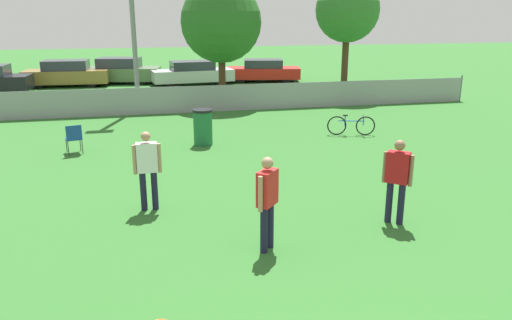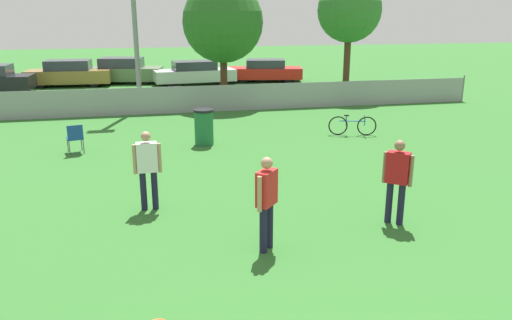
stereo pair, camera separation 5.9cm
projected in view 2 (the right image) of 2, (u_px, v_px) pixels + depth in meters
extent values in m
cube|color=gray|center=(195.00, 99.00, 20.66)|extent=(25.06, 0.03, 1.10)
cylinder|color=slate|center=(463.00, 88.00, 23.28)|extent=(0.07, 0.07, 1.21)
cylinder|color=#4C331E|center=(224.00, 78.00, 22.57)|extent=(0.32, 0.32, 2.28)
sphere|color=#286023|center=(223.00, 22.00, 21.87)|extent=(3.55, 3.55, 3.55)
cylinder|color=#4C331E|center=(347.00, 66.00, 24.40)|extent=(0.32, 0.32, 2.98)
sphere|color=#33702D|center=(349.00, 10.00, 23.66)|extent=(3.04, 3.04, 3.04)
cylinder|color=#191933|center=(263.00, 230.00, 8.51)|extent=(0.13, 0.13, 0.84)
cylinder|color=#191933|center=(269.00, 225.00, 8.71)|extent=(0.13, 0.13, 0.84)
cube|color=red|center=(267.00, 188.00, 8.41)|extent=(0.44, 0.46, 0.61)
sphere|color=tan|center=(267.00, 163.00, 8.28)|extent=(0.20, 0.20, 0.20)
cylinder|color=tan|center=(260.00, 194.00, 8.20)|extent=(0.08, 0.08, 0.61)
cylinder|color=tan|center=(273.00, 185.00, 8.62)|extent=(0.08, 0.08, 0.61)
cylinder|color=#191933|center=(389.00, 202.00, 9.77)|extent=(0.13, 0.13, 0.84)
cylinder|color=#191933|center=(401.00, 204.00, 9.66)|extent=(0.13, 0.13, 0.84)
cube|color=#B21419|center=(398.00, 168.00, 9.51)|extent=(0.46, 0.44, 0.61)
sphere|color=#8C664C|center=(400.00, 145.00, 9.38)|extent=(0.20, 0.20, 0.20)
cylinder|color=#8C664C|center=(385.00, 167.00, 9.63)|extent=(0.08, 0.08, 0.61)
cylinder|color=#8C664C|center=(411.00, 171.00, 9.40)|extent=(0.08, 0.08, 0.61)
cylinder|color=#191933|center=(144.00, 191.00, 10.38)|extent=(0.13, 0.13, 0.84)
cylinder|color=#191933|center=(155.00, 190.00, 10.43)|extent=(0.13, 0.13, 0.84)
cube|color=silver|center=(147.00, 157.00, 10.20)|extent=(0.42, 0.23, 0.61)
sphere|color=tan|center=(146.00, 136.00, 10.07)|extent=(0.20, 0.20, 0.20)
cylinder|color=tan|center=(135.00, 159.00, 10.15)|extent=(0.08, 0.08, 0.61)
cylinder|color=tan|center=(159.00, 158.00, 10.26)|extent=(0.08, 0.08, 0.61)
cylinder|color=#333338|center=(82.00, 143.00, 14.99)|extent=(0.02, 0.02, 0.42)
cylinder|color=#333338|center=(68.00, 145.00, 14.82)|extent=(0.02, 0.02, 0.42)
cylinder|color=#333338|center=(84.00, 146.00, 14.66)|extent=(0.02, 0.02, 0.42)
cylinder|color=#333338|center=(70.00, 148.00, 14.49)|extent=(0.02, 0.02, 0.42)
cube|color=navy|center=(75.00, 138.00, 14.68)|extent=(0.54, 0.54, 0.03)
cube|color=navy|center=(75.00, 132.00, 14.43)|extent=(0.43, 0.13, 0.42)
torus|color=black|center=(338.00, 126.00, 16.83)|extent=(0.64, 0.22, 0.65)
torus|color=black|center=(367.00, 126.00, 16.78)|extent=(0.64, 0.22, 0.65)
cylinder|color=#195999|center=(353.00, 121.00, 16.76)|extent=(0.86, 0.28, 0.04)
cylinder|color=#195999|center=(346.00, 121.00, 16.77)|extent=(0.03, 0.03, 0.33)
cylinder|color=#195999|center=(365.00, 121.00, 16.74)|extent=(0.03, 0.03, 0.30)
cube|color=black|center=(347.00, 115.00, 16.72)|extent=(0.17, 0.10, 0.04)
cylinder|color=black|center=(365.00, 117.00, 16.69)|extent=(0.15, 0.43, 0.03)
cylinder|color=#1E6638|center=(204.00, 128.00, 15.57)|extent=(0.59, 0.59, 1.04)
cylinder|color=black|center=(203.00, 111.00, 15.41)|extent=(0.61, 0.61, 0.08)
cylinder|color=black|center=(21.00, 85.00, 26.51)|extent=(0.66, 0.21, 0.65)
cylinder|color=black|center=(12.00, 89.00, 25.05)|extent=(0.66, 0.21, 0.65)
cylinder|color=black|center=(98.00, 78.00, 29.26)|extent=(0.64, 0.22, 0.63)
cylinder|color=black|center=(94.00, 82.00, 27.72)|extent=(0.64, 0.22, 0.63)
cylinder|color=black|center=(47.00, 79.00, 28.81)|extent=(0.64, 0.22, 0.63)
cylinder|color=black|center=(40.00, 83.00, 27.28)|extent=(0.64, 0.22, 0.63)
cube|color=olive|center=(69.00, 76.00, 28.20)|extent=(4.68, 2.10, 0.72)
cube|color=#2D333D|center=(68.00, 65.00, 28.02)|extent=(2.47, 1.76, 0.54)
cylinder|color=black|center=(149.00, 76.00, 30.28)|extent=(0.63, 0.29, 0.60)
cylinder|color=black|center=(144.00, 79.00, 28.75)|extent=(0.63, 0.29, 0.60)
cylinder|color=black|center=(102.00, 76.00, 30.20)|extent=(0.63, 0.29, 0.60)
cylinder|color=black|center=(95.00, 80.00, 28.67)|extent=(0.63, 0.29, 0.60)
cube|color=#59724C|center=(122.00, 74.00, 29.40)|extent=(4.86, 2.66, 0.75)
cube|color=#2D333D|center=(121.00, 63.00, 29.22)|extent=(2.65, 2.03, 0.56)
cylinder|color=black|center=(216.00, 77.00, 29.91)|extent=(0.66, 0.24, 0.64)
cylinder|color=black|center=(222.00, 80.00, 28.54)|extent=(0.66, 0.24, 0.64)
cylinder|color=black|center=(168.00, 78.00, 29.05)|extent=(0.66, 0.24, 0.64)
cylinder|color=black|center=(172.00, 82.00, 27.67)|extent=(0.66, 0.24, 0.64)
cube|color=#B7B7BC|center=(195.00, 75.00, 28.73)|extent=(4.74, 2.19, 0.65)
cube|color=#2D333D|center=(194.00, 65.00, 28.57)|extent=(2.53, 1.76, 0.49)
cylinder|color=black|center=(287.00, 75.00, 30.93)|extent=(0.65, 0.31, 0.62)
cylinder|color=black|center=(288.00, 78.00, 29.41)|extent=(0.65, 0.31, 0.62)
cylinder|color=black|center=(243.00, 75.00, 30.89)|extent=(0.65, 0.31, 0.62)
cylinder|color=black|center=(243.00, 78.00, 29.38)|extent=(0.65, 0.31, 0.62)
cube|color=red|center=(265.00, 73.00, 30.09)|extent=(4.62, 2.66, 0.64)
cube|color=#2D333D|center=(265.00, 63.00, 29.94)|extent=(2.54, 2.01, 0.48)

